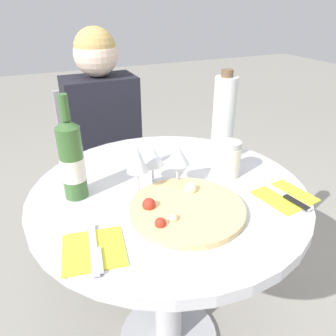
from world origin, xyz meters
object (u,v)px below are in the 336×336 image
(dining_table, at_px, (169,229))
(wine_bottle, at_px, (72,160))
(chair_behind_diner, at_px, (105,170))
(tall_carafe, at_px, (224,119))
(seated_diner, at_px, (109,161))
(pizza_large, at_px, (186,209))

(dining_table, xyz_separation_m, wine_bottle, (-0.28, 0.08, 0.29))
(wine_bottle, bearing_deg, dining_table, -15.23)
(chair_behind_diner, height_order, wine_bottle, wine_bottle)
(wine_bottle, distance_m, tall_carafe, 0.56)
(chair_behind_diner, relative_size, seated_diner, 0.73)
(chair_behind_diner, distance_m, wine_bottle, 0.91)
(dining_table, height_order, tall_carafe, tall_carafe)
(pizza_large, distance_m, tall_carafe, 0.41)
(pizza_large, bearing_deg, seated_diner, 91.37)
(chair_behind_diner, relative_size, tall_carafe, 2.63)
(chair_behind_diner, height_order, pizza_large, chair_behind_diner)
(dining_table, bearing_deg, wine_bottle, 164.77)
(chair_behind_diner, distance_m, tall_carafe, 0.91)
(wine_bottle, bearing_deg, tall_carafe, 4.70)
(dining_table, relative_size, seated_diner, 0.74)
(dining_table, height_order, wine_bottle, wine_bottle)
(seated_diner, relative_size, wine_bottle, 3.73)
(tall_carafe, bearing_deg, dining_table, -156.07)
(dining_table, relative_size, tall_carafe, 2.68)
(dining_table, bearing_deg, seated_diner, 92.45)
(pizza_large, height_order, wine_bottle, wine_bottle)
(chair_behind_diner, bearing_deg, pizza_large, 91.17)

